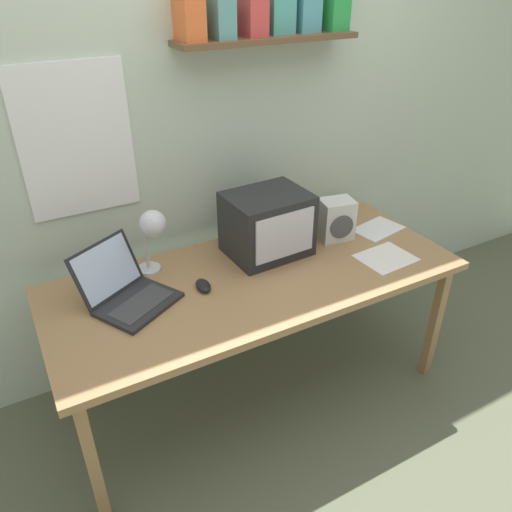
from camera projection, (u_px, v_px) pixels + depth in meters
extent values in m
plane|color=#60654D|center=(256.00, 388.00, 2.62)|extent=(12.00, 12.00, 0.00)
cube|color=beige|center=(202.00, 117.00, 2.35)|extent=(5.60, 0.06, 2.60)
cube|color=white|center=(77.00, 142.00, 2.09)|extent=(0.47, 0.01, 0.64)
cube|color=brown|center=(268.00, 39.00, 2.20)|extent=(0.86, 0.18, 0.02)
cube|color=orange|center=(189.00, 14.00, 2.00)|extent=(0.09, 0.15, 0.21)
cube|color=#5B9A97|center=(220.00, 14.00, 2.07)|extent=(0.08, 0.15, 0.19)
cube|color=#D24240|center=(252.00, 14.00, 2.14)|extent=(0.09, 0.14, 0.18)
cube|color=teal|center=(279.00, 4.00, 2.19)|extent=(0.11, 0.11, 0.24)
cube|color=#509DAA|center=(306.00, 1.00, 2.24)|extent=(0.10, 0.12, 0.25)
cube|color=green|center=(334.00, 4.00, 2.30)|extent=(0.10, 0.14, 0.22)
cube|color=#A5794D|center=(256.00, 278.00, 2.26)|extent=(1.86, 0.78, 0.03)
cube|color=#A5794D|center=(93.00, 464.00, 1.84)|extent=(0.04, 0.05, 0.68)
cube|color=#A5794D|center=(435.00, 322.00, 2.56)|extent=(0.04, 0.05, 0.68)
cube|color=#A5794D|center=(60.00, 357.00, 2.34)|extent=(0.04, 0.05, 0.68)
cube|color=#A5794D|center=(355.00, 263.00, 3.05)|extent=(0.04, 0.05, 0.68)
cube|color=#232326|center=(267.00, 224.00, 2.36)|extent=(0.39, 0.31, 0.30)
cube|color=silver|center=(285.00, 236.00, 2.24)|extent=(0.31, 0.02, 0.22)
cube|color=#232326|center=(139.00, 304.00, 2.05)|extent=(0.38, 0.35, 0.02)
cube|color=#38383A|center=(142.00, 303.00, 2.04)|extent=(0.29, 0.24, 0.00)
cube|color=#232326|center=(106.00, 269.00, 2.06)|extent=(0.32, 0.23, 0.22)
cube|color=silver|center=(106.00, 269.00, 2.06)|extent=(0.29, 0.21, 0.20)
cylinder|color=silver|center=(149.00, 269.00, 2.28)|extent=(0.11, 0.11, 0.01)
cylinder|color=silver|center=(146.00, 244.00, 2.21)|extent=(0.02, 0.02, 0.25)
sphere|color=silver|center=(153.00, 224.00, 2.11)|extent=(0.12, 0.12, 0.12)
cylinder|color=white|center=(303.00, 215.00, 2.64)|extent=(0.07, 0.07, 0.12)
cylinder|color=#4CC656|center=(303.00, 218.00, 2.65)|extent=(0.06, 0.06, 0.09)
cube|color=silver|center=(336.00, 219.00, 2.50)|extent=(0.18, 0.15, 0.21)
cylinder|color=#4C4C51|center=(342.00, 227.00, 2.45)|extent=(0.12, 0.03, 0.12)
ellipsoid|color=black|center=(203.00, 285.00, 2.15)|extent=(0.07, 0.11, 0.03)
cube|color=white|center=(386.00, 258.00, 2.38)|extent=(0.27, 0.23, 0.00)
cube|color=white|center=(378.00, 229.00, 2.63)|extent=(0.29, 0.22, 0.00)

